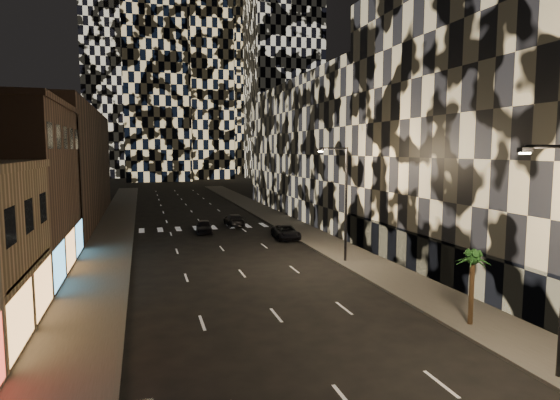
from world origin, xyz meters
TOP-DOWN VIEW (x-y plane):
  - sidewalk_left at (-10.00, 50.00)m, footprint 4.00×120.00m
  - sidewalk_right at (10.00, 50.00)m, footprint 4.00×120.00m
  - curb_left at (-7.90, 50.00)m, footprint 0.20×120.00m
  - curb_right at (7.90, 50.00)m, footprint 0.20×120.00m
  - retail_filler_left at (-17.00, 60.00)m, footprint 10.00×40.00m
  - midrise_right at (20.00, 24.50)m, footprint 16.00×25.00m
  - midrise_base at (12.30, 24.50)m, footprint 0.60×25.00m
  - midrise_filler_right at (20.00, 57.00)m, footprint 16.00×40.00m
  - tower_right_mid at (35.00, 135.00)m, footprint 20.00×20.00m
  - tower_center_low at (-2.00, 140.00)m, footprint 18.00×18.00m
  - streetlight_far at (8.35, 30.00)m, footprint 2.55×0.25m
  - car_dark_midlane at (-0.50, 46.56)m, footprint 2.00×4.24m
  - car_dark_oncoming at (3.50, 50.26)m, footprint 2.03×4.88m
  - car_dark_rightlane at (7.00, 40.83)m, footprint 2.49×4.96m
  - palm_tree at (9.00, 15.64)m, footprint 1.94×1.93m

SIDE VIEW (x-z plane):
  - sidewalk_left at x=-10.00m, z-range 0.00..0.15m
  - sidewalk_right at x=10.00m, z-range 0.00..0.15m
  - curb_left at x=-7.90m, z-range 0.00..0.15m
  - curb_right at x=7.90m, z-range 0.00..0.15m
  - car_dark_rightlane at x=7.00m, z-range 0.00..1.35m
  - car_dark_midlane at x=-0.50m, z-range 0.00..1.40m
  - car_dark_oncoming at x=3.50m, z-range 0.00..1.41m
  - midrise_base at x=12.30m, z-range 0.00..3.00m
  - palm_tree at x=9.00m, z-range 1.39..5.20m
  - streetlight_far at x=8.35m, z-range 0.85..9.85m
  - retail_filler_left at x=-17.00m, z-range 0.00..14.00m
  - midrise_filler_right at x=20.00m, z-range 0.00..18.00m
  - midrise_right at x=20.00m, z-range 0.00..22.00m
  - tower_center_low at x=-2.00m, z-range 0.00..95.00m
  - tower_right_mid at x=35.00m, z-range 0.00..100.00m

